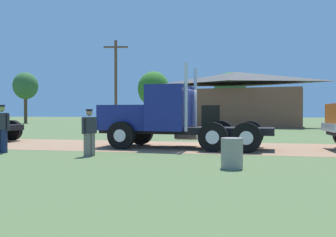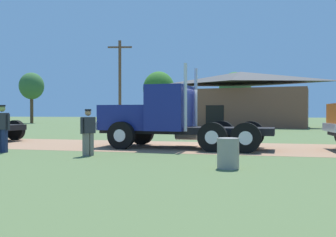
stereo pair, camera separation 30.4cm
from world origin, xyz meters
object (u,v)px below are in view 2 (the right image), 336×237
visitor_by_barrel (2,126)px  steel_barrel (228,153)px  utility_pole_near (120,82)px  shed_building (241,100)px  truck_foreground_white (165,118)px  visitor_walking_mid (88,130)px

visitor_by_barrel → steel_barrel: 8.77m
visitor_by_barrel → utility_pole_near: bearing=98.3°
utility_pole_near → visitor_by_barrel: bearing=-81.7°
shed_building → truck_foreground_white: bearing=-95.0°
visitor_walking_mid → steel_barrel: 5.29m
steel_barrel → shed_building: (-0.98, 29.48, 2.35)m
visitor_by_barrel → steel_barrel: (8.51, -2.04, -0.57)m
visitor_by_barrel → shed_building: size_ratio=0.12×
steel_barrel → shed_building: size_ratio=0.06×
visitor_walking_mid → visitor_by_barrel: size_ratio=0.91×
visitor_walking_mid → utility_pole_near: size_ratio=0.20×
visitor_walking_mid → utility_pole_near: utility_pole_near is taller
truck_foreground_white → steel_barrel: 6.27m
visitor_walking_mid → visitor_by_barrel: (-3.57, 0.20, 0.10)m
utility_pole_near → truck_foreground_white: bearing=-63.3°
steel_barrel → shed_building: bearing=91.9°
visitor_by_barrel → steel_barrel: size_ratio=2.18×
visitor_walking_mid → truck_foreground_white: bearing=62.3°
visitor_walking_mid → shed_building: size_ratio=0.11×
visitor_walking_mid → steel_barrel: visitor_walking_mid is taller
truck_foreground_white → visitor_by_barrel: (-5.44, -3.36, -0.27)m
steel_barrel → utility_pole_near: 25.16m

